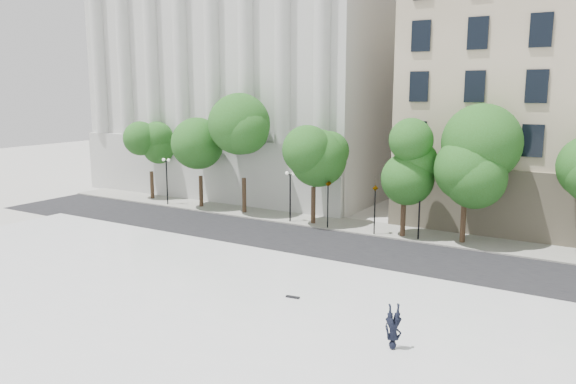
% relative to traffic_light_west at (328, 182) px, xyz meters
% --- Properties ---
extents(ground, '(160.00, 160.00, 0.00)m').
position_rel_traffic_light_west_xyz_m(ground, '(1.52, -22.30, -3.66)').
color(ground, '#AEABA4').
rests_on(ground, ground).
extents(plaza, '(44.00, 22.00, 0.45)m').
position_rel_traffic_light_west_xyz_m(plaza, '(1.52, -19.30, -3.44)').
color(plaza, silver).
rests_on(plaza, ground).
extents(street, '(60.00, 8.00, 0.02)m').
position_rel_traffic_light_west_xyz_m(street, '(1.52, -4.30, -3.65)').
color(street, black).
rests_on(street, ground).
extents(far_sidewalk, '(60.00, 4.00, 0.12)m').
position_rel_traffic_light_west_xyz_m(far_sidewalk, '(1.52, 1.70, -3.60)').
color(far_sidewalk, gray).
rests_on(far_sidewalk, ground).
extents(building_west, '(31.50, 27.65, 25.60)m').
position_rel_traffic_light_west_xyz_m(building_west, '(-15.48, 16.27, 9.22)').
color(building_west, '#BBBBB6').
rests_on(building_west, ground).
extents(traffic_light_west, '(0.47, 1.68, 4.17)m').
position_rel_traffic_light_west_xyz_m(traffic_light_west, '(0.00, 0.00, 0.00)').
color(traffic_light_west, black).
rests_on(traffic_light_west, ground).
extents(traffic_light_east, '(0.92, 1.88, 4.24)m').
position_rel_traffic_light_west_xyz_m(traffic_light_east, '(3.81, -0.00, 0.08)').
color(traffic_light_east, black).
rests_on(traffic_light_east, ground).
extents(person_lying, '(1.55, 1.91, 0.50)m').
position_rel_traffic_light_west_xyz_m(person_lying, '(11.86, -17.40, -2.96)').
color(person_lying, black).
rests_on(person_lying, plaza).
extents(skateboard, '(0.71, 0.27, 0.07)m').
position_rel_traffic_light_west_xyz_m(skateboard, '(5.69, -14.75, -3.18)').
color(skateboard, black).
rests_on(skateboard, plaza).
extents(street_trees, '(40.70, 4.86, 8.09)m').
position_rel_traffic_light_west_xyz_m(street_trees, '(-1.16, 1.17, 1.89)').
color(street_trees, '#382619').
rests_on(street_trees, ground).
extents(lamp_posts, '(37.50, 0.28, 4.36)m').
position_rel_traffic_light_west_xyz_m(lamp_posts, '(1.49, 0.30, -0.77)').
color(lamp_posts, black).
rests_on(lamp_posts, ground).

